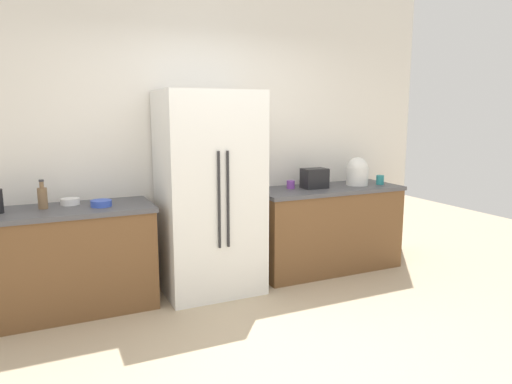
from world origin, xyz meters
TOP-DOWN VIEW (x-y plane):
  - ground_plane at (0.00, 0.00)m, footprint 10.60×10.60m
  - kitchen_back_panel at (0.00, 1.84)m, footprint 5.30×0.10m
  - counter_left at (-1.31, 1.47)m, footprint 1.45×0.64m
  - counter_right at (1.30, 1.47)m, footprint 1.60×0.64m
  - refrigerator at (-0.04, 1.42)m, footprint 0.90×0.73m
  - toaster at (1.15, 1.49)m, footprint 0.26×0.18m
  - rice_cooker at (1.68, 1.47)m, footprint 0.24×0.24m
  - bottle_a at (-1.46, 1.53)m, footprint 0.08×0.08m
  - cup_a at (0.91, 1.57)m, footprint 0.09×0.09m
  - cup_b at (1.94, 1.40)m, footprint 0.08×0.08m
  - bowl_a at (-1.01, 1.43)m, footprint 0.17×0.17m
  - bowl_b at (-1.25, 1.62)m, footprint 0.16×0.16m

SIDE VIEW (x-z plane):
  - ground_plane at x=0.00m, z-range 0.00..0.00m
  - counter_right at x=1.30m, z-range 0.00..0.90m
  - counter_left at x=-1.31m, z-range 0.00..0.90m
  - bowl_a at x=-1.01m, z-range 0.90..0.95m
  - bowl_b at x=-1.25m, z-range 0.90..0.96m
  - cup_a at x=0.91m, z-range 0.90..0.98m
  - refrigerator at x=-0.04m, z-range 0.00..1.89m
  - cup_b at x=1.94m, z-range 0.90..1.00m
  - bottle_a at x=-1.46m, z-range 0.88..1.12m
  - toaster at x=1.15m, z-range 0.90..1.11m
  - rice_cooker at x=1.68m, z-range 0.89..1.20m
  - kitchen_back_panel at x=0.00m, z-range 0.00..3.05m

